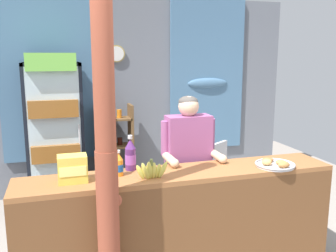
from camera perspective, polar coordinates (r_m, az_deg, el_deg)
name	(u,v)px	position (r m, az deg, el deg)	size (l,w,h in m)	color
ground_plane	(166,240)	(4.06, -0.38, -17.17)	(7.29, 7.29, 0.00)	gray
back_wall_curtained	(131,93)	(5.29, -5.79, 5.14)	(4.65, 0.22, 2.70)	slate
stall_counter	(184,221)	(3.12, 2.47, -14.41)	(2.64, 0.45, 0.97)	#935B33
timber_post	(106,159)	(2.51, -9.51, -5.00)	(0.18, 0.15, 2.56)	brown
drink_fridge	(55,125)	(4.74, -17.06, 0.10)	(0.67, 0.73, 1.93)	black
bottle_shelf_rack	(115,148)	(5.10, -8.14, -3.44)	(0.48, 0.28, 1.25)	brown
plastic_lawn_chair	(208,170)	(4.68, 6.17, -6.79)	(0.61, 0.61, 0.86)	silver
shopkeeper	(188,157)	(3.47, 3.16, -4.73)	(0.53, 0.42, 1.54)	#28282D
soda_bottle_grape_soda	(130,155)	(3.09, -5.82, -4.52)	(0.09, 0.09, 0.30)	#56286B
soda_bottle_orange_soda	(119,165)	(2.97, -7.61, -5.96)	(0.07, 0.07, 0.21)	orange
snack_box_instant_noodle	(72,169)	(2.88, -14.52, -6.40)	(0.22, 0.15, 0.21)	#EAD14C
pastry_tray	(275,164)	(3.32, 16.17, -5.66)	(0.34, 0.34, 0.07)	#BCBCC1
banana_bunch	(152,171)	(2.88, -2.53, -6.89)	(0.27, 0.06, 0.16)	#CCC14C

